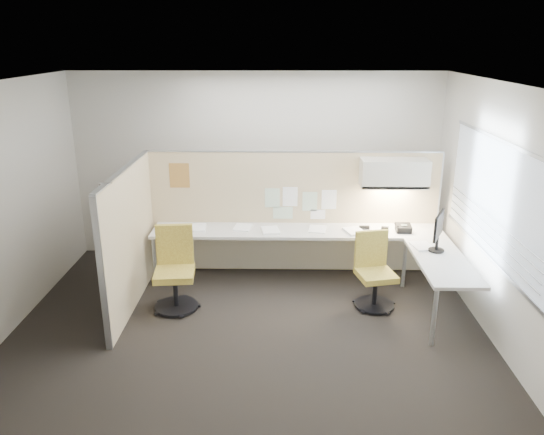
{
  "coord_description": "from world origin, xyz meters",
  "views": [
    {
      "loc": [
        0.36,
        -5.61,
        3.22
      ],
      "look_at": [
        0.26,
        0.8,
        1.07
      ],
      "focal_mm": 35.0,
      "sensor_mm": 36.0,
      "label": 1
    }
  ],
  "objects_px": {
    "desk": "(322,242)",
    "monitor": "(438,230)",
    "chair_right": "(374,273)",
    "chair_left": "(175,271)",
    "phone": "(403,228)"
  },
  "relations": [
    {
      "from": "chair_left",
      "to": "phone",
      "type": "relative_size",
      "value": 4.87
    },
    {
      "from": "monitor",
      "to": "chair_right",
      "type": "bearing_deg",
      "value": 117.68
    },
    {
      "from": "monitor",
      "to": "phone",
      "type": "distance_m",
      "value": 0.78
    },
    {
      "from": "desk",
      "to": "chair_right",
      "type": "distance_m",
      "value": 0.89
    },
    {
      "from": "phone",
      "to": "monitor",
      "type": "bearing_deg",
      "value": -68.68
    },
    {
      "from": "chair_right",
      "to": "phone",
      "type": "bearing_deg",
      "value": 42.8
    },
    {
      "from": "desk",
      "to": "chair_left",
      "type": "bearing_deg",
      "value": -159.29
    },
    {
      "from": "desk",
      "to": "monitor",
      "type": "distance_m",
      "value": 1.55
    },
    {
      "from": "chair_right",
      "to": "monitor",
      "type": "height_order",
      "value": "monitor"
    },
    {
      "from": "chair_left",
      "to": "monitor",
      "type": "distance_m",
      "value": 3.29
    },
    {
      "from": "phone",
      "to": "chair_right",
      "type": "bearing_deg",
      "value": -123.6
    },
    {
      "from": "desk",
      "to": "chair_right",
      "type": "xyz_separation_m",
      "value": [
        0.61,
        -0.63,
        -0.16
      ]
    },
    {
      "from": "desk",
      "to": "chair_right",
      "type": "height_order",
      "value": "chair_right"
    },
    {
      "from": "desk",
      "to": "monitor",
      "type": "xyz_separation_m",
      "value": [
        1.37,
        -0.61,
        0.41
      ]
    },
    {
      "from": "desk",
      "to": "phone",
      "type": "relative_size",
      "value": 18.98
    }
  ]
}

